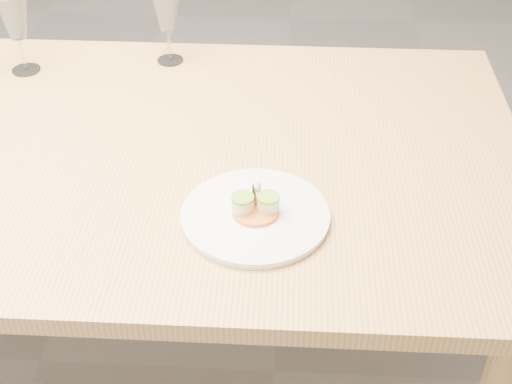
{
  "coord_description": "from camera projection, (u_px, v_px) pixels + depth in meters",
  "views": [
    {
      "loc": [
        0.69,
        -1.26,
        1.63
      ],
      "look_at": [
        0.63,
        -0.21,
        0.8
      ],
      "focal_mm": 50.0,
      "sensor_mm": 36.0,
      "label": 1
    }
  ],
  "objects": [
    {
      "name": "ground",
      "position": [
        40.0,
        361.0,
        2.02
      ],
      "size": [
        7.0,
        7.0,
        0.0
      ],
      "primitive_type": "plane",
      "color": "slate",
      "rests_on": "ground"
    },
    {
      "name": "dinner_plate",
      "position": [
        256.0,
        214.0,
        1.35
      ],
      "size": [
        0.28,
        0.28,
        0.07
      ],
      "rotation": [
        0.0,
        0.0,
        -0.28
      ],
      "color": "white",
      "rests_on": "dining_table"
    },
    {
      "name": "wine_glass_3",
      "position": [
        15.0,
        18.0,
        1.73
      ],
      "size": [
        0.08,
        0.08,
        0.2
      ],
      "color": "white",
      "rests_on": "dining_table"
    },
    {
      "name": "wine_glass_4",
      "position": [
        166.0,
        12.0,
        1.77
      ],
      "size": [
        0.08,
        0.08,
        0.19
      ],
      "color": "white",
      "rests_on": "dining_table"
    }
  ]
}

